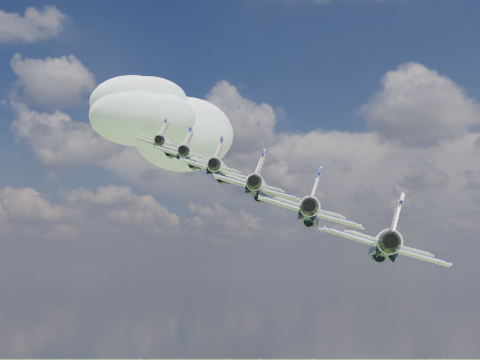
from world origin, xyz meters
The scene contains 7 objects.
cloud_left centered at (-81.38, 59.39, 168.04)m, with size 41.12×32.31×16.15m, color white.
jet_0 centered at (-35.72, 3.37, 147.04)m, with size 9.65×14.28×4.27m, color silver, non-canonical shape.
jet_1 centered at (-26.78, -3.68, 143.47)m, with size 9.65×14.28×4.27m, color white, non-canonical shape.
jet_2 centered at (-17.84, -10.74, 139.90)m, with size 9.65×14.28×4.27m, color white, non-canonical shape.
jet_3 centered at (-8.91, -17.79, 136.32)m, with size 9.65×14.28×4.27m, color silver, non-canonical shape.
jet_4 centered at (0.03, -24.84, 132.75)m, with size 9.65×14.28×4.27m, color silver, non-canonical shape.
jet_5 centered at (8.97, -31.90, 129.18)m, with size 9.65×14.28×4.27m, color silver, non-canonical shape.
Camera 1 is at (24.06, -84.45, 126.93)m, focal length 50.00 mm.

